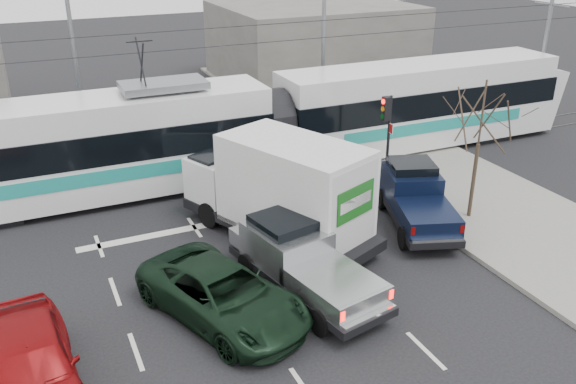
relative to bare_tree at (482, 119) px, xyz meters
name	(u,v)px	position (x,y,z in m)	size (l,w,h in m)	color
ground	(313,305)	(-7.60, -2.50, -3.79)	(120.00, 120.00, 0.00)	black
sidewalk_right	(550,239)	(1.40, -2.50, -3.72)	(6.00, 60.00, 0.15)	gray
rails	(206,180)	(-7.60, 7.50, -3.78)	(60.00, 1.60, 0.03)	#33302D
building_right	(313,43)	(4.40, 21.50, -1.29)	(12.00, 10.00, 5.00)	slate
bare_tree	(482,119)	(0.00, 0.00, 0.00)	(2.40, 2.40, 5.00)	#47382B
traffic_signal	(387,121)	(-1.13, 4.00, -1.05)	(0.44, 0.44, 3.60)	black
street_lamp_near	(320,30)	(-0.29, 11.50, 1.32)	(2.38, 0.25, 9.00)	slate
street_lamp_far	(68,41)	(-11.79, 13.50, 1.32)	(2.38, 0.25, 9.00)	slate
catenary	(201,89)	(-7.60, 7.50, 0.09)	(60.00, 0.20, 7.00)	black
tram	(271,123)	(-4.62, 7.45, -1.69)	(29.00, 3.00, 5.92)	silver
silver_pickup	(299,258)	(-7.58, -1.54, -2.79)	(2.97, 5.84, 2.02)	black
box_truck	(280,190)	(-6.82, 1.53, -2.01)	(5.06, 7.61, 3.61)	black
navy_pickup	(415,196)	(-1.99, 0.64, -2.77)	(3.33, 5.25, 2.08)	black
green_car	(223,294)	(-10.09, -2.02, -3.05)	(2.47, 5.37, 1.49)	black
red_car	(31,365)	(-14.98, -3.07, -2.95)	(1.98, 4.92, 1.68)	maroon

